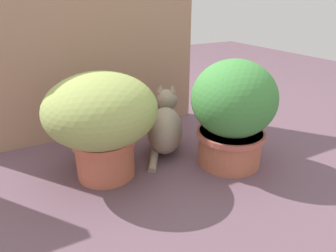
# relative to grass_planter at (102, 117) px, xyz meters

# --- Properties ---
(ground_plane) EXTENTS (6.00, 6.00, 0.00)m
(ground_plane) POSITION_rel_grass_planter_xyz_m (0.12, -0.02, -0.26)
(ground_plane) COLOR #624754
(cardboard_backdrop) EXTENTS (1.19, 0.03, 0.98)m
(cardboard_backdrop) POSITION_rel_grass_planter_xyz_m (0.09, 0.45, 0.23)
(cardboard_backdrop) COLOR tan
(cardboard_backdrop) RESTS_ON ground
(grass_planter) EXTENTS (0.45, 0.45, 0.44)m
(grass_planter) POSITION_rel_grass_planter_xyz_m (0.00, 0.00, 0.00)
(grass_planter) COLOR #C26449
(grass_planter) RESTS_ON ground
(leafy_planter) EXTENTS (0.36, 0.36, 0.47)m
(leafy_planter) POSITION_rel_grass_planter_xyz_m (0.53, -0.17, -0.01)
(leafy_planter) COLOR #B66449
(leafy_planter) RESTS_ON ground
(cat) EXTENTS (0.30, 0.33, 0.32)m
(cat) POSITION_rel_grass_planter_xyz_m (0.33, 0.08, -0.14)
(cat) COLOR gray
(cat) RESTS_ON ground
(mushroom_ornament_red) EXTENTS (0.09, 0.09, 0.12)m
(mushroom_ornament_red) POSITION_rel_grass_planter_xyz_m (0.01, -0.06, -0.18)
(mushroom_ornament_red) COLOR #EEDFC6
(mushroom_ornament_red) RESTS_ON ground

